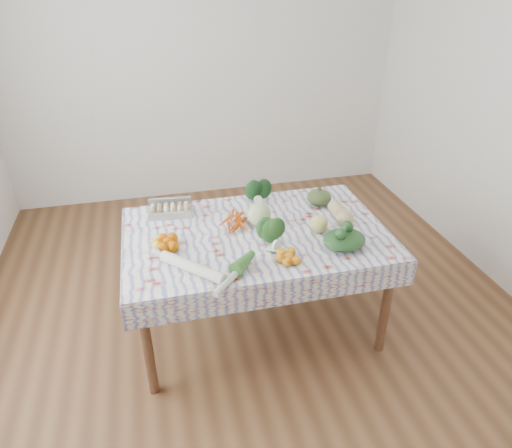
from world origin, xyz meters
name	(u,v)px	position (x,y,z in m)	size (l,w,h in m)	color
ground	(256,322)	(0.00, 0.00, 0.00)	(4.50, 4.50, 0.00)	brown
wall_back	(202,62)	(0.00, 2.25, 1.40)	(4.00, 0.04, 2.80)	white
dining_table	(256,243)	(0.00, 0.00, 0.68)	(1.60, 1.00, 0.75)	brown
tablecloth	(256,233)	(0.00, 0.00, 0.76)	(1.66, 1.06, 0.01)	white
egg_carton	(170,211)	(-0.51, 0.34, 0.80)	(0.29, 0.12, 0.08)	#A09F9B
carrot_bunch	(235,225)	(-0.12, 0.09, 0.78)	(0.21, 0.19, 0.04)	#D64B08
kale_bunch	(258,193)	(0.11, 0.40, 0.83)	(0.16, 0.14, 0.14)	#133915
kabocha_squash	(319,197)	(0.52, 0.26, 0.82)	(0.17, 0.17, 0.11)	#405226
cabbage	(259,214)	(0.04, 0.08, 0.84)	(0.16, 0.16, 0.16)	#BDD486
butternut_squash	(341,212)	(0.58, 0.02, 0.82)	(0.12, 0.25, 0.12)	tan
orange_cluster	(168,243)	(-0.56, -0.06, 0.80)	(0.22, 0.22, 0.07)	#D76000
broccoli	(269,239)	(0.03, -0.20, 0.82)	(0.17, 0.17, 0.13)	#24521D
mandarin_cluster	(289,256)	(0.11, -0.35, 0.79)	(0.19, 0.19, 0.06)	orange
grapefruit	(319,224)	(0.39, -0.09, 0.82)	(0.11, 0.11, 0.11)	#DFE06C
spinach_bag	(344,240)	(0.47, -0.31, 0.82)	(0.26, 0.21, 0.11)	#183817
daikon	(192,267)	(-0.44, -0.34, 0.79)	(0.06, 0.06, 0.45)	silver
leek	(234,275)	(-0.23, -0.44, 0.78)	(0.04, 0.04, 0.38)	beige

